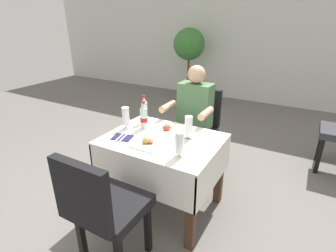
# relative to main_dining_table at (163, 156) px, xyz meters

# --- Properties ---
(ground_plane) EXTENTS (11.00, 11.00, 0.00)m
(ground_plane) POSITION_rel_main_dining_table_xyz_m (-0.10, -0.05, -0.55)
(ground_plane) COLOR #66605B
(back_wall) EXTENTS (11.00, 0.12, 3.11)m
(back_wall) POSITION_rel_main_dining_table_xyz_m (-0.10, 3.98, 1.00)
(back_wall) COLOR silver
(back_wall) RESTS_ON ground
(main_dining_table) EXTENTS (1.00, 0.77, 0.73)m
(main_dining_table) POSITION_rel_main_dining_table_xyz_m (0.00, 0.00, 0.00)
(main_dining_table) COLOR white
(main_dining_table) RESTS_ON ground
(chair_far_diner_seat) EXTENTS (0.44, 0.50, 0.97)m
(chair_far_diner_seat) POSITION_rel_main_dining_table_xyz_m (0.00, 0.78, 0.00)
(chair_far_diner_seat) COLOR black
(chair_far_diner_seat) RESTS_ON ground
(chair_near_camera_side) EXTENTS (0.44, 0.50, 0.97)m
(chair_near_camera_side) POSITION_rel_main_dining_table_xyz_m (0.00, -0.78, 0.00)
(chair_near_camera_side) COLOR black
(chair_near_camera_side) RESTS_ON ground
(seated_diner_far) EXTENTS (0.50, 0.46, 1.26)m
(seated_diner_far) POSITION_rel_main_dining_table_xyz_m (-0.01, 0.67, 0.16)
(seated_diner_far) COLOR #282D42
(seated_diner_far) RESTS_ON ground
(plate_near_camera) EXTENTS (0.25, 0.25, 0.07)m
(plate_near_camera) POSITION_rel_main_dining_table_xyz_m (-0.04, -0.16, 0.20)
(plate_near_camera) COLOR white
(plate_near_camera) RESTS_ON main_dining_table
(plate_far_diner) EXTENTS (0.26, 0.26, 0.06)m
(plate_far_diner) POSITION_rel_main_dining_table_xyz_m (-0.04, 0.19, 0.20)
(plate_far_diner) COLOR white
(plate_far_diner) RESTS_ON main_dining_table
(beer_glass_left) EXTENTS (0.07, 0.07, 0.21)m
(beer_glass_left) POSITION_rel_main_dining_table_xyz_m (-0.41, 0.02, 0.29)
(beer_glass_left) COLOR white
(beer_glass_left) RESTS_ON main_dining_table
(beer_glass_middle) EXTENTS (0.07, 0.07, 0.21)m
(beer_glass_middle) POSITION_rel_main_dining_table_xyz_m (0.20, 0.10, 0.29)
(beer_glass_middle) COLOR white
(beer_glass_middle) RESTS_ON main_dining_table
(beer_glass_right) EXTENTS (0.07, 0.07, 0.20)m
(beer_glass_right) POSITION_rel_main_dining_table_xyz_m (0.27, -0.21, 0.29)
(beer_glass_right) COLOR white
(beer_glass_right) RESTS_ON main_dining_table
(cola_bottle_primary) EXTENTS (0.07, 0.07, 0.27)m
(cola_bottle_primary) POSITION_rel_main_dining_table_xyz_m (-0.27, 0.11, 0.30)
(cola_bottle_primary) COLOR silver
(cola_bottle_primary) RESTS_ON main_dining_table
(cola_bottle_secondary) EXTENTS (0.06, 0.06, 0.28)m
(cola_bottle_secondary) POSITION_rel_main_dining_table_xyz_m (-0.35, 0.24, 0.31)
(cola_bottle_secondary) COLOR silver
(cola_bottle_secondary) RESTS_ON main_dining_table
(napkin_cutlery_set) EXTENTS (0.19, 0.20, 0.01)m
(napkin_cutlery_set) POSITION_rel_main_dining_table_xyz_m (-0.31, -0.17, 0.19)
(napkin_cutlery_set) COLOR #231E4C
(napkin_cutlery_set) RESTS_ON main_dining_table
(potted_plant_corner) EXTENTS (0.66, 0.66, 1.52)m
(potted_plant_corner) POSITION_rel_main_dining_table_xyz_m (-1.35, 3.40, 0.52)
(potted_plant_corner) COLOR brown
(potted_plant_corner) RESTS_ON ground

